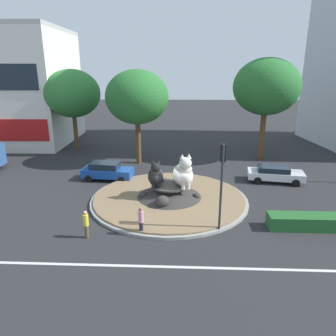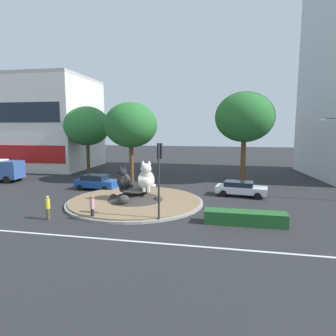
{
  "view_description": "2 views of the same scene",
  "coord_description": "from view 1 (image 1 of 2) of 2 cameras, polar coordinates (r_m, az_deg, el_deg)",
  "views": [
    {
      "loc": [
        0.83,
        -21.77,
        9.47
      ],
      "look_at": [
        -0.12,
        0.79,
        2.29
      ],
      "focal_mm": 33.48,
      "sensor_mm": 36.0,
      "label": 1
    },
    {
      "loc": [
        7.73,
        -23.59,
        6.43
      ],
      "look_at": [
        2.6,
        1.43,
        2.92
      ],
      "focal_mm": 31.18,
      "sensor_mm": 36.0,
      "label": 2
    }
  ],
  "objects": [
    {
      "name": "cat_statue_white",
      "position": [
        22.82,
        2.84,
        -1.05
      ],
      "size": [
        1.96,
        2.76,
        2.58
      ],
      "rotation": [
        0.0,
        0.0,
        -1.31
      ],
      "color": "silver",
      "rests_on": "roundabout_island"
    },
    {
      "name": "pedestrian_yellow_shirt",
      "position": [
        18.99,
        -14.71,
        -9.74
      ],
      "size": [
        0.32,
        0.32,
        1.72
      ],
      "rotation": [
        0.0,
        0.0,
        0.72
      ],
      "color": "brown",
      "rests_on": "ground"
    },
    {
      "name": "broadleaf_tree_behind_island",
      "position": [
        31.82,
        -5.67,
        12.68
      ],
      "size": [
        6.26,
        6.26,
        9.45
      ],
      "color": "brown",
      "rests_on": "ground"
    },
    {
      "name": "ground_plane",
      "position": [
        23.75,
        0.21,
        -5.85
      ],
      "size": [
        160.0,
        160.0,
        0.0
      ],
      "primitive_type": "plane",
      "color": "#28282B"
    },
    {
      "name": "hatchback_near_shophouse",
      "position": [
        28.79,
        18.89,
        -0.95
      ],
      "size": [
        4.92,
        2.62,
        1.4
      ],
      "rotation": [
        0.0,
        0.0,
        -0.15
      ],
      "color": "silver",
      "rests_on": "ground"
    },
    {
      "name": "sedan_on_far_lane",
      "position": [
        28.25,
        -11.04,
        -0.5
      ],
      "size": [
        4.56,
        2.31,
        1.59
      ],
      "rotation": [
        0.0,
        0.0,
        -0.1
      ],
      "color": "#19479E",
      "rests_on": "ground"
    },
    {
      "name": "cat_statue_black",
      "position": [
        23.0,
        -2.25,
        -1.38
      ],
      "size": [
        1.37,
        2.22,
        2.08
      ],
      "rotation": [
        0.0,
        0.0,
        -1.45
      ],
      "color": "black",
      "rests_on": "roundabout_island"
    },
    {
      "name": "second_tree_near_tower",
      "position": [
        34.74,
        17.49,
        13.88
      ],
      "size": [
        6.82,
        6.82,
        10.59
      ],
      "color": "brown",
      "rests_on": "ground"
    },
    {
      "name": "third_tree_left",
      "position": [
        38.73,
        -17.04,
        12.8
      ],
      "size": [
        6.43,
        6.43,
        9.45
      ],
      "color": "brown",
      "rests_on": "ground"
    },
    {
      "name": "lane_centreline",
      "position": [
        16.44,
        -0.96,
        -17.52
      ],
      "size": [
        112.0,
        0.2,
        0.01
      ],
      "primitive_type": "cube",
      "color": "silver",
      "rests_on": "ground"
    },
    {
      "name": "traffic_light_mast",
      "position": [
        18.3,
        9.8,
        -0.81
      ],
      "size": [
        0.34,
        0.46,
        5.42
      ],
      "rotation": [
        0.0,
        0.0,
        1.48
      ],
      "color": "#2D2D33",
      "rests_on": "ground"
    },
    {
      "name": "roundabout_island",
      "position": [
        23.6,
        0.19,
        -5.01
      ],
      "size": [
        11.71,
        11.71,
        1.22
      ],
      "color": "gray",
      "rests_on": "ground"
    },
    {
      "name": "pedestrian_pink_shirt",
      "position": [
        18.74,
        -4.93,
        -9.42
      ],
      "size": [
        0.32,
        0.32,
        1.79
      ],
      "rotation": [
        0.0,
        0.0,
        2.14
      ],
      "color": "black",
      "rests_on": "ground"
    },
    {
      "name": "clipped_hedge_strip",
      "position": [
        21.5,
        24.77,
        -8.91
      ],
      "size": [
        5.38,
        1.2,
        0.9
      ],
      "primitive_type": "cube",
      "color": "#235B28",
      "rests_on": "ground"
    }
  ]
}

